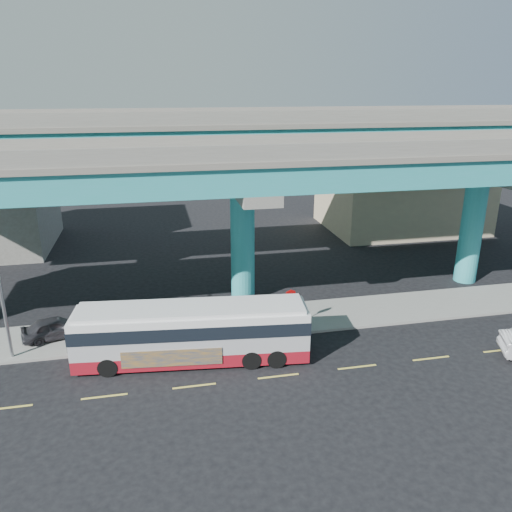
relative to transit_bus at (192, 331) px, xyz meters
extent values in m
plane|color=black|center=(3.82, -2.04, -1.62)|extent=(120.00, 120.00, 0.00)
cube|color=gray|center=(3.82, 3.46, -1.54)|extent=(70.00, 4.00, 0.15)
cube|color=#D8C64C|center=(-8.18, -2.34, -1.61)|extent=(2.00, 0.12, 0.01)
cube|color=#D8C64C|center=(-4.18, -2.34, -1.61)|extent=(2.00, 0.12, 0.01)
cube|color=#D8C64C|center=(-0.18, -2.34, -1.61)|extent=(2.00, 0.12, 0.01)
cube|color=#D8C64C|center=(3.82, -2.34, -1.61)|extent=(2.00, 0.12, 0.01)
cube|color=#D8C64C|center=(7.82, -2.34, -1.61)|extent=(2.00, 0.12, 0.01)
cube|color=#D8C64C|center=(11.82, -2.34, -1.61)|extent=(2.00, 0.12, 0.01)
cube|color=#D8C64C|center=(15.82, -2.34, -1.61)|extent=(2.00, 0.12, 0.01)
cylinder|color=teal|center=(3.82, 6.96, 2.08)|extent=(1.50, 1.50, 7.40)
cube|color=gray|center=(3.82, 6.96, 6.08)|extent=(2.00, 12.00, 0.60)
cube|color=gray|center=(3.82, 10.46, 6.98)|extent=(1.80, 5.00, 1.20)
cylinder|color=teal|center=(19.82, 6.96, 2.08)|extent=(1.50, 1.50, 7.40)
cube|color=gray|center=(19.82, 6.96, 6.08)|extent=(2.00, 12.00, 0.60)
cube|color=gray|center=(19.82, 10.46, 6.98)|extent=(1.80, 5.00, 1.20)
cube|color=teal|center=(3.82, 3.46, 7.08)|extent=(52.00, 5.00, 1.40)
cube|color=gray|center=(3.82, 3.46, 7.93)|extent=(52.00, 5.40, 0.30)
cube|color=gray|center=(3.82, 0.96, 8.48)|extent=(52.00, 0.25, 0.80)
cube|color=gray|center=(3.82, 5.96, 8.48)|extent=(52.00, 0.25, 0.80)
cube|color=teal|center=(3.82, 10.46, 8.28)|extent=(52.00, 5.00, 1.40)
cube|color=gray|center=(3.82, 10.46, 9.13)|extent=(52.00, 5.40, 0.30)
cube|color=gray|center=(3.82, 7.96, 9.68)|extent=(52.00, 0.25, 0.80)
cube|color=gray|center=(3.82, 12.96, 9.68)|extent=(52.00, 0.25, 0.80)
cube|color=tan|center=(21.82, 20.96, 1.88)|extent=(14.00, 10.00, 7.00)
cube|color=black|center=(21.82, 15.86, 3.98)|extent=(12.00, 0.25, 1.20)
cube|color=maroon|center=(-0.01, 0.00, -1.09)|extent=(11.61, 3.64, 0.67)
cube|color=silver|center=(-0.01, 0.00, -0.05)|extent=(11.61, 3.64, 1.43)
cube|color=black|center=(-0.01, 0.00, 0.43)|extent=(11.68, 3.70, 0.67)
cube|color=silver|center=(-0.01, 0.00, 0.95)|extent=(11.61, 3.64, 0.38)
cube|color=silver|center=(-0.01, 0.00, 1.24)|extent=(11.19, 3.35, 0.19)
cube|color=black|center=(5.68, -0.61, 0.29)|extent=(0.29, 2.17, 1.14)
cube|color=black|center=(-5.71, 0.62, 0.29)|extent=(0.29, 2.17, 1.14)
cube|color=navy|center=(-1.09, -1.12, -0.74)|extent=(4.73, 0.56, 0.86)
cylinder|color=black|center=(-4.10, -0.65, -1.14)|extent=(0.98, 0.39, 0.95)
cylinder|color=black|center=(-3.87, 1.52, -1.14)|extent=(0.98, 0.39, 0.95)
cylinder|color=black|center=(2.71, -1.39, -1.14)|extent=(0.98, 0.39, 0.95)
cylinder|color=black|center=(2.94, 0.78, -1.14)|extent=(0.98, 0.39, 0.95)
cylinder|color=black|center=(3.94, -1.52, -1.14)|extent=(0.98, 0.39, 0.95)
cylinder|color=black|center=(4.17, 0.65, -1.14)|extent=(0.98, 0.39, 0.95)
imported|color=#323137|center=(-7.10, 3.63, -0.88)|extent=(3.24, 4.20, 1.18)
cylinder|color=gray|center=(5.62, 2.16, -0.45)|extent=(0.06, 0.06, 2.02)
cylinder|color=#B20A0A|center=(5.62, 2.13, 0.51)|extent=(0.70, 0.11, 0.70)
camera|label=1|loc=(-1.45, -22.29, 11.53)|focal=35.00mm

